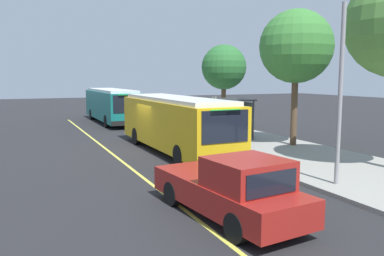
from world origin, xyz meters
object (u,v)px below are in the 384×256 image
(transit_bus_main, at_px, (175,122))
(transit_bus_second, at_px, (111,104))
(waiting_bench, at_px, (236,130))
(pedestrian_commuter, at_px, (234,127))
(pickup_truck, at_px, (231,189))
(route_sign_post, at_px, (214,114))

(transit_bus_main, xyz_separation_m, transit_bus_second, (-15.39, 0.05, 0.00))
(waiting_bench, relative_size, pedestrian_commuter, 0.95)
(pedestrian_commuter, bearing_deg, transit_bus_main, -82.51)
(pedestrian_commuter, bearing_deg, waiting_bench, 145.73)
(transit_bus_second, height_order, pickup_truck, transit_bus_second)
(pickup_truck, xyz_separation_m, pedestrian_commuter, (-10.50, 6.17, 0.26))
(pickup_truck, height_order, pedestrian_commuter, pickup_truck)
(route_sign_post, bearing_deg, pickup_truck, -24.86)
(transit_bus_main, height_order, route_sign_post, same)
(transit_bus_main, distance_m, pedestrian_commuter, 3.95)
(transit_bus_main, bearing_deg, pedestrian_commuter, 97.49)
(transit_bus_main, height_order, waiting_bench, transit_bus_main)
(route_sign_post, distance_m, pedestrian_commuter, 1.77)
(transit_bus_second, height_order, waiting_bench, transit_bus_second)
(transit_bus_second, bearing_deg, pickup_truck, -5.27)
(pickup_truck, distance_m, route_sign_post, 11.17)
(route_sign_post, bearing_deg, pedestrian_commuter, 105.75)
(pedestrian_commuter, bearing_deg, route_sign_post, -74.25)
(waiting_bench, height_order, route_sign_post, route_sign_post)
(pickup_truck, bearing_deg, transit_bus_second, 174.73)
(waiting_bench, distance_m, route_sign_post, 3.85)
(transit_bus_second, bearing_deg, transit_bus_main, -0.19)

